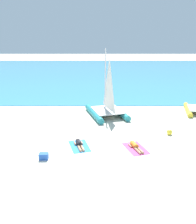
# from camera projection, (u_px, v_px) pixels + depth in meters

# --- Properties ---
(ground_plane) EXTENTS (120.00, 120.00, 0.00)m
(ground_plane) POSITION_uv_depth(u_px,v_px,m) (98.00, 107.00, 24.20)
(ground_plane) COLOR beige
(ocean_water) EXTENTS (120.00, 40.00, 0.05)m
(ocean_water) POSITION_uv_depth(u_px,v_px,m) (98.00, 73.00, 43.45)
(ocean_water) COLOR teal
(ocean_water) RESTS_ON ground
(sailboat_teal) EXTENTS (3.83, 4.88, 5.58)m
(sailboat_teal) POSITION_uv_depth(u_px,v_px,m) (106.00, 106.00, 21.43)
(sailboat_teal) COLOR teal
(sailboat_teal) RESTS_ON ground
(towel_left) EXTENTS (1.58, 2.13, 0.01)m
(towel_left) POSITION_uv_depth(u_px,v_px,m) (79.00, 146.00, 15.87)
(towel_left) COLOR #338CD8
(towel_left) RESTS_ON ground
(sunbather_left) EXTENTS (0.80, 1.55, 0.30)m
(sunbather_left) POSITION_uv_depth(u_px,v_px,m) (79.00, 144.00, 15.90)
(sunbather_left) COLOR black
(sunbather_left) RESTS_ON towel_left
(towel_right) EXTENTS (1.61, 2.14, 0.01)m
(towel_right) POSITION_uv_depth(u_px,v_px,m) (135.00, 148.00, 15.58)
(towel_right) COLOR #D84C99
(towel_right) RESTS_ON ground
(sunbather_right) EXTENTS (0.83, 1.54, 0.30)m
(sunbather_right) POSITION_uv_depth(u_px,v_px,m) (135.00, 146.00, 15.60)
(sunbather_right) COLOR orange
(sunbather_right) RESTS_ON towel_right
(beach_ball) EXTENTS (0.38, 0.38, 0.38)m
(beach_ball) POSITION_uv_depth(u_px,v_px,m) (169.00, 132.00, 17.62)
(beach_ball) COLOR yellow
(beach_ball) RESTS_ON ground
(cooler_box) EXTENTS (0.50, 0.36, 0.36)m
(cooler_box) POSITION_uv_depth(u_px,v_px,m) (43.00, 156.00, 14.22)
(cooler_box) COLOR blue
(cooler_box) RESTS_ON ground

